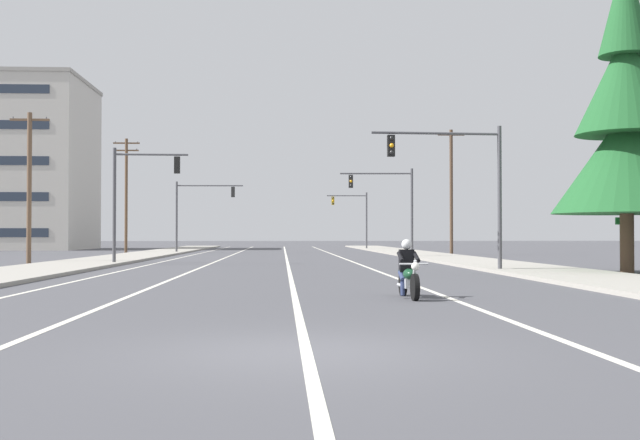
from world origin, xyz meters
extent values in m
plane|color=#47474C|center=(0.00, 0.00, 0.00)|extent=(400.00, 400.00, 0.00)
cube|color=beige|center=(0.16, 45.00, 0.00)|extent=(0.16, 100.00, 0.01)
cube|color=beige|center=(-4.05, 45.00, 0.00)|extent=(0.16, 100.00, 0.01)
cube|color=beige|center=(3.98, 45.00, 0.00)|extent=(0.16, 100.00, 0.01)
cube|color=beige|center=(-7.14, 45.00, 0.00)|extent=(0.16, 100.00, 0.01)
cube|color=#9E998E|center=(10.67, 40.00, 0.07)|extent=(4.40, 110.00, 0.14)
cube|color=#9E998E|center=(-10.67, 40.00, 0.07)|extent=(4.40, 110.00, 0.14)
cylinder|color=black|center=(2.99, 7.97, 0.32)|extent=(0.14, 0.64, 0.64)
cylinder|color=black|center=(2.95, 9.52, 0.32)|extent=(0.14, 0.64, 0.64)
cylinder|color=silver|center=(2.99, 8.07, 0.64)|extent=(0.08, 0.33, 0.68)
sphere|color=white|center=(3.00, 7.92, 0.82)|extent=(0.20, 0.20, 0.20)
cylinder|color=silver|center=(2.99, 8.12, 0.87)|extent=(0.70, 0.07, 0.04)
ellipsoid|color=#143D23|center=(2.97, 8.63, 0.60)|extent=(0.34, 0.57, 0.28)
cube|color=silver|center=(2.97, 8.75, 0.37)|extent=(0.25, 0.45, 0.24)
cube|color=black|center=(2.96, 9.07, 0.54)|extent=(0.30, 0.53, 0.12)
cube|color=#143D23|center=(2.95, 9.47, 0.62)|extent=(0.21, 0.37, 0.08)
cylinder|color=silver|center=(2.82, 9.14, 0.30)|extent=(0.10, 0.55, 0.08)
cube|color=black|center=(2.96, 9.03, 0.92)|extent=(0.37, 0.25, 0.56)
sphere|color=silver|center=(2.96, 9.01, 1.33)|extent=(0.26, 0.26, 0.26)
cylinder|color=navy|center=(3.11, 8.89, 0.54)|extent=(0.15, 0.44, 0.30)
cylinder|color=navy|center=(3.13, 8.71, 0.24)|extent=(0.11, 0.16, 0.35)
cylinder|color=black|center=(3.17, 8.77, 1.02)|extent=(0.12, 0.53, 0.27)
cylinder|color=navy|center=(2.83, 8.88, 0.54)|extent=(0.15, 0.44, 0.30)
cylinder|color=navy|center=(2.81, 8.70, 0.24)|extent=(0.11, 0.16, 0.35)
cylinder|color=black|center=(2.77, 8.76, 1.02)|extent=(0.12, 0.53, 0.27)
cylinder|color=#47474C|center=(9.06, 22.12, 3.10)|extent=(0.18, 0.18, 6.20)
cylinder|color=#47474C|center=(6.31, 21.96, 5.85)|extent=(5.50, 0.42, 0.11)
cube|color=black|center=(4.39, 21.86, 5.30)|extent=(0.31, 0.26, 0.90)
sphere|color=black|center=(4.40, 21.70, 5.60)|extent=(0.18, 0.18, 0.18)
sphere|color=orange|center=(4.40, 21.70, 5.30)|extent=(0.18, 0.18, 0.18)
sphere|color=black|center=(4.40, 21.70, 5.00)|extent=(0.18, 0.18, 0.18)
cylinder|color=#47474C|center=(-9.04, 31.23, 3.10)|extent=(0.18, 0.18, 6.20)
cylinder|color=#47474C|center=(-7.10, 31.25, 5.85)|extent=(3.87, 0.15, 0.11)
cube|color=black|center=(-5.75, 31.27, 5.30)|extent=(0.30, 0.24, 0.90)
sphere|color=black|center=(-5.75, 31.42, 5.60)|extent=(0.18, 0.18, 0.18)
sphere|color=orange|center=(-5.75, 31.42, 5.30)|extent=(0.18, 0.18, 0.18)
sphere|color=black|center=(-5.75, 31.42, 5.00)|extent=(0.18, 0.18, 0.18)
cylinder|color=#47474C|center=(8.87, 43.20, 3.10)|extent=(0.18, 0.18, 6.20)
cylinder|color=#47474C|center=(6.37, 43.32, 5.85)|extent=(4.99, 0.34, 0.11)
cube|color=black|center=(4.63, 43.40, 5.30)|extent=(0.31, 0.25, 0.90)
sphere|color=black|center=(4.62, 43.25, 5.60)|extent=(0.18, 0.18, 0.18)
sphere|color=orange|center=(4.62, 43.25, 5.30)|extent=(0.18, 0.18, 0.18)
sphere|color=black|center=(4.62, 43.25, 5.00)|extent=(0.18, 0.18, 0.18)
cylinder|color=#47474C|center=(-9.26, 57.31, 3.10)|extent=(0.18, 0.18, 6.20)
cylinder|color=#47474C|center=(-6.40, 57.21, 5.85)|extent=(5.73, 0.31, 0.11)
cube|color=black|center=(-4.39, 57.14, 5.30)|extent=(0.31, 0.25, 0.90)
sphere|color=black|center=(-4.39, 57.29, 5.60)|extent=(0.18, 0.18, 0.18)
sphere|color=orange|center=(-4.39, 57.29, 5.30)|extent=(0.18, 0.18, 0.18)
sphere|color=black|center=(-4.39, 57.29, 5.00)|extent=(0.18, 0.18, 0.18)
cylinder|color=#47474C|center=(9.04, 73.67, 3.10)|extent=(0.18, 0.18, 6.20)
cylinder|color=#47474C|center=(6.88, 73.71, 5.85)|extent=(4.31, 0.19, 0.11)
cube|color=#B79319|center=(5.38, 73.74, 5.30)|extent=(0.30, 0.25, 0.90)
sphere|color=black|center=(5.37, 73.58, 5.60)|extent=(0.18, 0.18, 0.18)
sphere|color=orange|center=(5.37, 73.58, 5.30)|extent=(0.18, 0.18, 0.18)
sphere|color=black|center=(5.37, 73.58, 5.00)|extent=(0.18, 0.18, 0.18)
cylinder|color=brown|center=(-14.12, 33.24, 4.18)|extent=(0.26, 0.26, 8.35)
cube|color=brown|center=(-14.12, 33.24, 7.95)|extent=(2.15, 0.12, 0.12)
cylinder|color=slate|center=(-15.02, 33.24, 8.05)|extent=(0.08, 0.08, 0.12)
cylinder|color=slate|center=(-13.22, 33.24, 8.05)|extent=(0.08, 0.08, 0.12)
cylinder|color=#4C3828|center=(13.15, 50.09, 4.94)|extent=(0.26, 0.26, 9.87)
cube|color=#4C3828|center=(13.15, 50.09, 9.47)|extent=(2.11, 0.12, 0.12)
cylinder|color=slate|center=(12.26, 50.09, 9.57)|extent=(0.08, 0.08, 0.12)
cylinder|color=slate|center=(14.04, 50.09, 9.57)|extent=(0.08, 0.08, 0.12)
cylinder|color=brown|center=(-13.99, 59.35, 5.07)|extent=(0.26, 0.26, 10.15)
cube|color=brown|center=(-13.99, 59.35, 9.75)|extent=(2.32, 0.12, 0.12)
cylinder|color=slate|center=(-14.96, 59.35, 9.85)|extent=(0.08, 0.08, 0.12)
cylinder|color=slate|center=(-13.01, 59.35, 9.85)|extent=(0.08, 0.08, 0.12)
cube|color=brown|center=(-13.99, 59.35, 9.10)|extent=(2.16, 0.12, 0.12)
cylinder|color=slate|center=(-14.89, 59.35, 9.20)|extent=(0.08, 0.08, 0.12)
cylinder|color=slate|center=(-13.08, 59.35, 9.20)|extent=(0.08, 0.08, 0.12)
cylinder|color=#4C3828|center=(13.74, 20.30, 1.22)|extent=(0.54, 0.54, 2.43)
cone|color=#1E5628|center=(13.74, 20.30, 4.57)|extent=(5.95, 5.95, 4.26)
cone|color=#1E5628|center=(13.74, 20.30, 7.76)|extent=(4.05, 4.05, 4.26)
cone|color=#1E5628|center=(13.74, 20.30, 10.96)|extent=(2.14, 2.14, 4.26)
cylinder|color=gray|center=(13.86, 21.18, 1.20)|extent=(0.06, 0.06, 2.40)
cube|color=#1E7F33|center=(13.86, 21.16, 2.15)|extent=(0.44, 0.03, 0.30)
camera|label=1|loc=(-0.18, -10.41, 1.56)|focal=43.69mm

